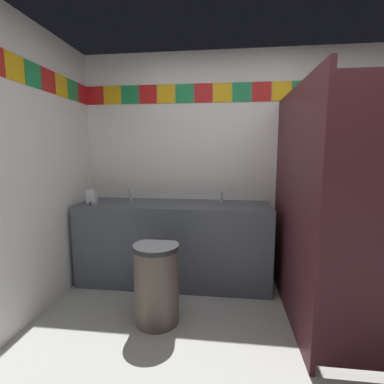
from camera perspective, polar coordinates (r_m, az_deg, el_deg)
wall_back at (r=3.26m, az=11.48°, el=5.10°), size 3.74×0.09×2.50m
vanity_counter at (r=3.12m, az=-3.64°, el=-10.06°), size 2.03×0.58×0.88m
faucet_left at (r=3.22m, az=-12.32°, el=-0.85°), size 0.04×0.10×0.14m
faucet_right at (r=3.04m, az=6.02°, el=-1.24°), size 0.04×0.10×0.14m
soap_dispenser at (r=3.10m, az=-19.59°, el=-0.99°), size 0.09×0.09×0.16m
stall_divider at (r=2.35m, az=24.88°, el=-3.62°), size 0.92×1.51×1.95m
toilet at (r=3.24m, az=27.46°, el=-13.00°), size 0.39×0.49×0.74m
trash_bin at (r=2.48m, az=-7.14°, el=-17.87°), size 0.38×0.38×0.67m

